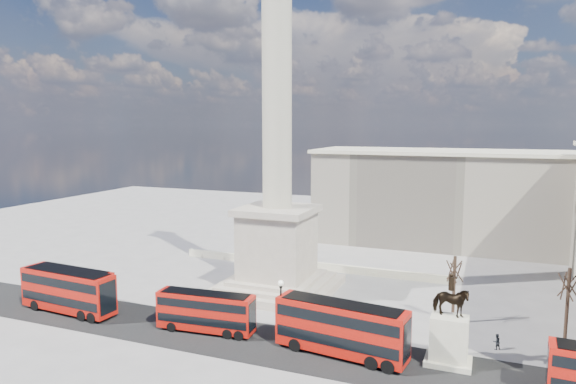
% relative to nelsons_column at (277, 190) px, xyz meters
% --- Properties ---
extents(ground, '(180.00, 180.00, 0.00)m').
position_rel_nelsons_column_xyz_m(ground, '(0.00, -5.00, -12.92)').
color(ground, '#9B9893').
rests_on(ground, ground).
extents(asphalt_road, '(120.00, 9.00, 0.01)m').
position_rel_nelsons_column_xyz_m(asphalt_road, '(5.00, -15.00, -12.91)').
color(asphalt_road, black).
rests_on(asphalt_road, ground).
extents(nelsons_column, '(14.00, 14.00, 49.85)m').
position_rel_nelsons_column_xyz_m(nelsons_column, '(0.00, 0.00, 0.00)').
color(nelsons_column, beige).
rests_on(nelsons_column, ground).
extents(balustrade_wall, '(40.00, 0.60, 1.10)m').
position_rel_nelsons_column_xyz_m(balustrade_wall, '(0.00, 11.00, -12.37)').
color(balustrade_wall, beige).
rests_on(balustrade_wall, ground).
extents(building_northeast, '(51.00, 17.00, 16.60)m').
position_rel_nelsons_column_xyz_m(building_northeast, '(20.00, 35.00, -4.59)').
color(building_northeast, '#BDB29B').
rests_on(building_northeast, ground).
extents(red_bus_a, '(12.11, 3.55, 4.85)m').
position_rel_nelsons_column_xyz_m(red_bus_a, '(-18.75, -15.66, -10.38)').
color(red_bus_a, red).
rests_on(red_bus_a, ground).
extents(red_bus_b, '(10.27, 3.17, 4.10)m').
position_rel_nelsons_column_xyz_m(red_bus_b, '(-1.63, -14.63, -10.77)').
color(red_bus_b, red).
rests_on(red_bus_b, ground).
extents(red_bus_c, '(12.48, 4.30, 4.96)m').
position_rel_nelsons_column_xyz_m(red_bus_c, '(12.62, -14.78, -10.32)').
color(red_bus_c, red).
rests_on(red_bus_c, ground).
extents(red_bus_e, '(11.45, 3.32, 4.59)m').
position_rel_nelsons_column_xyz_m(red_bus_e, '(-19.83, -14.32, -10.51)').
color(red_bus_e, red).
rests_on(red_bus_e, ground).
extents(victorian_lamp, '(0.55, 0.55, 6.39)m').
position_rel_nelsons_column_xyz_m(victorian_lamp, '(6.60, -14.69, -9.15)').
color(victorian_lamp, black).
rests_on(victorian_lamp, ground).
extents(equestrian_statue, '(3.97, 2.98, 8.28)m').
position_rel_nelsons_column_xyz_m(equestrian_statue, '(21.84, -12.95, -10.04)').
color(equestrian_statue, beige).
rests_on(equestrian_statue, ground).
extents(bare_tree_near, '(1.90, 1.90, 8.32)m').
position_rel_nelsons_column_xyz_m(bare_tree_near, '(31.68, -6.00, -6.36)').
color(bare_tree_near, '#332319').
rests_on(bare_tree_near, ground).
extents(bare_tree_mid, '(2.02, 2.02, 7.66)m').
position_rel_nelsons_column_xyz_m(bare_tree_mid, '(21.47, -2.85, -6.88)').
color(bare_tree_mid, '#332319').
rests_on(bare_tree_mid, ground).
extents(pedestrian_walking, '(0.84, 0.75, 1.92)m').
position_rel_nelsons_column_xyz_m(pedestrian_walking, '(15.88, -10.78, -11.96)').
color(pedestrian_walking, '#232629').
rests_on(pedestrian_walking, ground).
extents(pedestrian_standing, '(0.94, 0.91, 1.53)m').
position_rel_nelsons_column_xyz_m(pedestrian_standing, '(25.79, -8.13, -12.15)').
color(pedestrian_standing, '#232629').
rests_on(pedestrian_standing, ground).
extents(pedestrian_crossing, '(0.51, 1.01, 1.65)m').
position_rel_nelsons_column_xyz_m(pedestrian_crossing, '(10.59, -4.61, -12.09)').
color(pedestrian_crossing, '#232629').
rests_on(pedestrian_crossing, ground).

